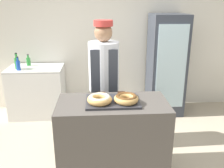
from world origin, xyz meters
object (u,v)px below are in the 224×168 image
object	(u,v)px
donut_light_glaze	(100,99)
donut_chocolate_glaze	(126,98)
brownie_back_left	(102,94)
chest_freezer	(37,91)
beverage_fridge	(166,65)
serving_tray	(113,101)
bottle_blue	(18,65)
bottle_green	(17,63)
baker_person	(104,84)
brownie_back_right	(122,94)
bottle_green_b	(28,61)

from	to	relation	value
donut_light_glaze	donut_chocolate_glaze	distance (m)	0.29
brownie_back_left	chest_freezer	bearing A→B (deg)	125.12
donut_chocolate_glaze	beverage_fridge	bearing A→B (deg)	62.54
serving_tray	bottle_blue	size ratio (longest dim) A/B	2.54
donut_chocolate_glaze	beverage_fridge	distance (m)	2.04
serving_tray	bottle_green	size ratio (longest dim) A/B	2.10
donut_chocolate_glaze	beverage_fridge	xyz separation A→B (m)	(0.94, 1.81, -0.11)
baker_person	bottle_blue	bearing A→B (deg)	146.16
donut_chocolate_glaze	baker_person	xyz separation A→B (m)	(-0.22, 0.72, -0.08)
donut_chocolate_glaze	bottle_green	size ratio (longest dim) A/B	0.95
beverage_fridge	brownie_back_left	bearing A→B (deg)	-126.92
donut_chocolate_glaze	chest_freezer	distance (m)	2.35
brownie_back_right	chest_freezer	distance (m)	2.17
brownie_back_left	bottle_green	distance (m)	2.07
bottle_green	bottle_blue	bearing A→B (deg)	-62.17
donut_chocolate_glaze	bottle_green_b	distance (m)	2.50
brownie_back_right	bottle_green	xyz separation A→B (m)	(-1.63, 1.53, 0.02)
brownie_back_right	bottle_green_b	distance (m)	2.31
chest_freezer	baker_person	bearing A→B (deg)	-43.14
donut_chocolate_glaze	chest_freezer	size ratio (longest dim) A/B	0.28
bottle_green	bottle_green_b	bearing A→B (deg)	60.93
chest_freezer	bottle_green	distance (m)	0.62
serving_tray	donut_light_glaze	distance (m)	0.17
serving_tray	bottle_green_b	size ratio (longest dim) A/B	2.90
bottle_green	donut_chocolate_glaze	bearing A→B (deg)	-46.38
donut_chocolate_glaze	beverage_fridge	world-z (taller)	beverage_fridge
beverage_fridge	chest_freezer	world-z (taller)	beverage_fridge
serving_tray	bottle_blue	distance (m)	2.18
beverage_fridge	donut_chocolate_glaze	bearing A→B (deg)	-117.46
donut_light_glaze	baker_person	distance (m)	0.73
beverage_fridge	chest_freezer	distance (m)	2.37
bottle_blue	bottle_green	distance (m)	0.09
baker_person	serving_tray	bearing A→B (deg)	-83.72
chest_freezer	bottle_blue	world-z (taller)	bottle_blue
bottle_blue	donut_light_glaze	bearing A→B (deg)	-51.32
baker_person	bottle_green_b	bearing A→B (deg)	136.30
donut_chocolate_glaze	bottle_green	xyz separation A→B (m)	(-1.66, 1.74, -0.01)
brownie_back_right	chest_freezer	xyz separation A→B (m)	(-1.36, 1.60, -0.53)
bottle_blue	bottle_green	xyz separation A→B (m)	(-0.04, 0.08, 0.02)
chest_freezer	bottle_blue	distance (m)	0.60
chest_freezer	beverage_fridge	bearing A→B (deg)	-0.16
donut_chocolate_glaze	baker_person	distance (m)	0.76
bottle_green_b	baker_person	bearing A→B (deg)	-43.70
brownie_back_left	bottle_blue	size ratio (longest dim) A/B	0.37
donut_light_glaze	beverage_fridge	xyz separation A→B (m)	(1.23, 1.81, -0.11)
donut_light_glaze	brownie_back_left	size ratio (longest dim) A/B	3.09
chest_freezer	bottle_green_b	xyz separation A→B (m)	(-0.14, 0.16, 0.52)
brownie_back_left	bottle_green	bearing A→B (deg)	132.54
donut_light_glaze	donut_chocolate_glaze	size ratio (longest dim) A/B	1.00
serving_tray	bottle_blue	bearing A→B (deg)	132.61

